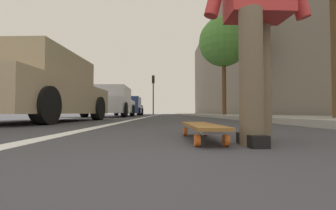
# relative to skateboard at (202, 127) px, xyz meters

# --- Properties ---
(ground_plane) EXTENTS (80.00, 80.00, 0.00)m
(ground_plane) POSITION_rel_skateboard_xyz_m (8.76, -0.04, -0.09)
(ground_plane) COLOR #38383D
(lane_stripe_white) EXTENTS (52.00, 0.16, 0.01)m
(lane_stripe_white) POSITION_rel_skateboard_xyz_m (18.76, 1.19, -0.09)
(lane_stripe_white) COLOR silver
(lane_stripe_white) RESTS_ON ground
(sidewalk_curb) EXTENTS (52.00, 3.20, 0.11)m
(sidewalk_curb) POSITION_rel_skateboard_xyz_m (16.76, -3.31, -0.04)
(sidewalk_curb) COLOR #9E9B93
(sidewalk_curb) RESTS_ON ground
(building_facade) EXTENTS (40.00, 1.20, 11.71)m
(building_facade) POSITION_rel_skateboard_xyz_m (20.76, -5.81, 5.76)
(building_facade) COLOR gray
(building_facade) RESTS_ON ground
(skateboard) EXTENTS (0.85, 0.23, 0.11)m
(skateboard) POSITION_rel_skateboard_xyz_m (0.00, 0.00, 0.00)
(skateboard) COLOR orange
(skateboard) RESTS_ON ground
(skater_person) EXTENTS (0.47, 0.72, 1.64)m
(skater_person) POSITION_rel_skateboard_xyz_m (-0.15, -0.35, 0.84)
(skater_person) COLOR brown
(skater_person) RESTS_ON ground
(parked_car_near) EXTENTS (4.16, 1.98, 1.48)m
(parked_car_near) POSITION_rel_skateboard_xyz_m (3.38, 3.01, 0.62)
(parked_car_near) COLOR tan
(parked_car_near) RESTS_ON ground
(parked_car_mid) EXTENTS (4.23, 2.06, 1.50)m
(parked_car_mid) POSITION_rel_skateboard_xyz_m (9.87, 3.05, 0.63)
(parked_car_mid) COLOR #B7B7BC
(parked_car_mid) RESTS_ON ground
(parked_car_far) EXTENTS (4.13, 1.93, 1.46)m
(parked_car_far) POSITION_rel_skateboard_xyz_m (16.52, 3.15, 0.60)
(parked_car_far) COLOR navy
(parked_car_far) RESTS_ON ground
(traffic_light) EXTENTS (0.33, 0.28, 4.11)m
(traffic_light) POSITION_rel_skateboard_xyz_m (21.94, 1.59, 2.76)
(traffic_light) COLOR #2D2D2D
(traffic_light) RESTS_ON ground
(street_tree_mid) EXTENTS (2.70, 2.70, 5.45)m
(street_tree_mid) POSITION_rel_skateboard_xyz_m (10.62, -2.91, 3.99)
(street_tree_mid) COLOR brown
(street_tree_mid) RESTS_ON ground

